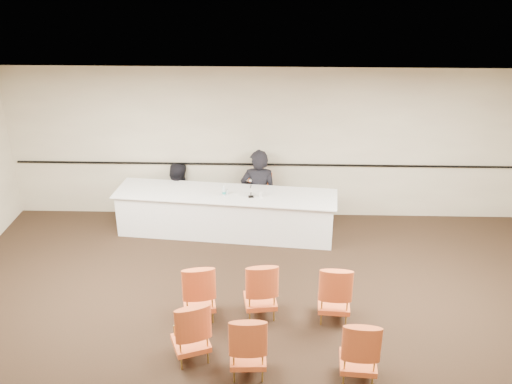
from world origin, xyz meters
TOP-DOWN VIEW (x-y plane):
  - floor at (0.00, 0.00)m, footprint 10.00×10.00m
  - ceiling at (0.00, 0.00)m, footprint 10.00×10.00m
  - wall_back at (0.00, 4.00)m, footprint 10.00×0.04m
  - wall_rail at (0.00, 3.96)m, footprint 9.80×0.04m
  - panel_table at (-0.72, 3.18)m, footprint 4.20×1.37m
  - panelist_main at (-0.11, 3.72)m, footprint 0.74×0.50m
  - panelist_main_chair at (-0.11, 3.72)m, footprint 0.55×0.55m
  - panelist_second at (-1.74, 3.89)m, footprint 0.83×0.66m
  - panelist_second_chair at (-1.74, 3.89)m, footprint 0.55×0.55m
  - papers at (-0.32, 3.13)m, footprint 0.35×0.30m
  - microphone at (-0.24, 3.03)m, footprint 0.13×0.22m
  - water_bottle at (-0.73, 3.08)m, footprint 0.07×0.07m
  - drinking_glass at (-0.69, 3.14)m, footprint 0.08×0.08m
  - coffee_cup at (-0.06, 3.04)m, footprint 0.10×0.10m
  - aud_chair_front_left at (-0.91, 0.55)m, footprint 0.59×0.59m
  - aud_chair_front_mid at (-0.01, 0.64)m, footprint 0.57×0.57m
  - aud_chair_front_right at (1.08, 0.58)m, footprint 0.53×0.53m
  - aud_chair_back_left at (-0.91, -0.34)m, footprint 0.65×0.65m
  - aud_chair_back_mid at (-0.14, -0.60)m, footprint 0.52×0.52m
  - aud_chair_back_right at (1.27, -0.66)m, footprint 0.54×0.54m

SIDE VIEW (x-z plane):
  - floor at x=0.00m, z-range 0.00..0.00m
  - panelist_second at x=-1.74m, z-range -0.54..1.13m
  - panel_table at x=-0.72m, z-range 0.00..0.83m
  - panelist_main_chair at x=-0.11m, z-range 0.00..0.95m
  - panelist_second_chair at x=-1.74m, z-range 0.00..0.95m
  - aud_chair_front_left at x=-0.91m, z-range 0.00..0.95m
  - aud_chair_front_mid at x=-0.01m, z-range 0.00..0.95m
  - aud_chair_front_right at x=1.08m, z-range 0.00..0.95m
  - aud_chair_back_left at x=-0.91m, z-range 0.00..0.95m
  - aud_chair_back_mid at x=-0.14m, z-range 0.00..0.95m
  - aud_chair_back_right at x=1.27m, z-range 0.00..0.95m
  - panelist_main at x=-0.11m, z-range -0.46..1.50m
  - papers at x=-0.32m, z-range 0.83..0.83m
  - drinking_glass at x=-0.69m, z-range 0.83..0.93m
  - coffee_cup at x=-0.06m, z-range 0.83..0.95m
  - water_bottle at x=-0.73m, z-range 0.83..1.04m
  - microphone at x=-0.24m, z-range 0.83..1.12m
  - wall_rail at x=0.00m, z-range 1.09..1.11m
  - wall_back at x=0.00m, z-range 0.00..3.00m
  - ceiling at x=0.00m, z-range 3.00..3.00m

